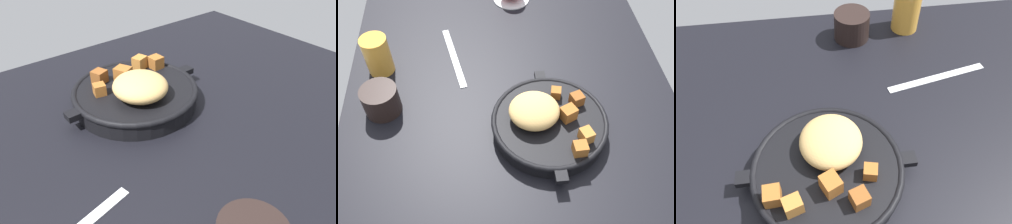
{
  "view_description": "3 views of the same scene",
  "coord_description": "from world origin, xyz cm",
  "views": [
    {
      "loc": [
        29.3,
        39.98,
        36.85
      ],
      "look_at": [
        0.52,
        4.82,
        5.08
      ],
      "focal_mm": 35.05,
      "sensor_mm": 36.0,
      "label": 1
    },
    {
      "loc": [
        -49.37,
        6.79,
        67.14
      ],
      "look_at": [
        -0.97,
        2.06,
        7.36
      ],
      "focal_mm": 40.69,
      "sensor_mm": 36.0,
      "label": 2
    },
    {
      "loc": [
        -2.0,
        -34.35,
        51.25
      ],
      "look_at": [
        2.92,
        1.67,
        6.08
      ],
      "focal_mm": 35.98,
      "sensor_mm": 36.0,
      "label": 3
    }
  ],
  "objects": [
    {
      "name": "cast_iron_skillet",
      "position": [
        -0.88,
        -6.9,
        2.82
      ],
      "size": [
        29.31,
        24.97,
        8.21
      ],
      "color": "black",
      "rests_on": "ground_plane"
    },
    {
      "name": "ground_plane",
      "position": [
        0.0,
        0.0,
        -1.2
      ],
      "size": [
        112.39,
        77.64,
        2.4
      ],
      "primitive_type": "cube",
      "color": "black"
    },
    {
      "name": "butter_knife",
      "position": [
        24.39,
        13.06,
        0.18
      ],
      "size": [
        22.18,
        6.12,
        0.36
      ],
      "primitive_type": "cube",
      "rotation": [
        0.0,
        0.0,
        0.21
      ],
      "color": "silver",
      "rests_on": "ground_plane"
    },
    {
      "name": "juice_glass_amber",
      "position": [
        21.65,
        30.94,
        4.86
      ],
      "size": [
        6.35,
        6.35,
        9.72
      ],
      "primitive_type": "cylinder",
      "color": "gold",
      "rests_on": "ground_plane"
    },
    {
      "name": "coffee_mug_dark",
      "position": [
        8.43,
        29.09,
        3.24
      ],
      "size": [
        8.18,
        8.18,
        6.47
      ],
      "primitive_type": "cylinder",
      "color": "black",
      "rests_on": "ground_plane"
    }
  ]
}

